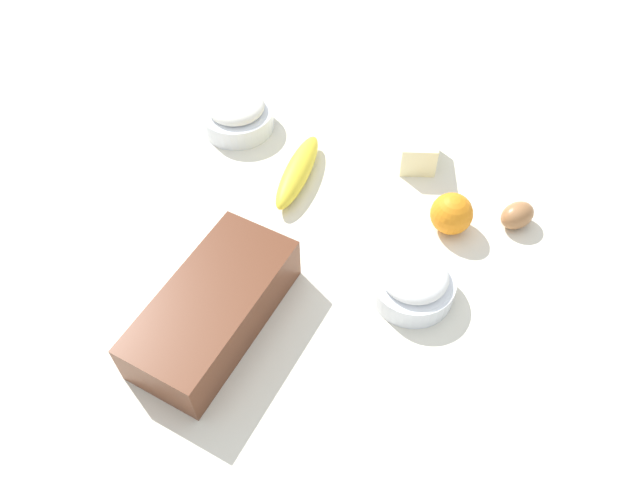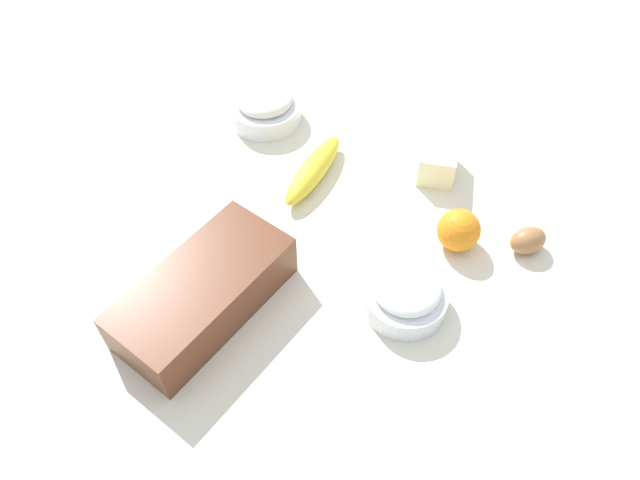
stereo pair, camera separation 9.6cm
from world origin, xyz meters
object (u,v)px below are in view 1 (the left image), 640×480
at_px(sugar_bowl, 413,282).
at_px(butter_block, 417,148).
at_px(flour_bowl, 237,114).
at_px(loaf_pan, 214,308).
at_px(banana, 298,171).
at_px(egg_near_butter, 517,215).
at_px(orange_fruit, 452,214).

bearing_deg(sugar_bowl, butter_block, 10.32).
bearing_deg(sugar_bowl, flour_bowl, 54.80).
bearing_deg(loaf_pan, banana, 7.67).
relative_size(banana, egg_near_butter, 3.07).
bearing_deg(banana, egg_near_butter, -88.72).
bearing_deg(butter_block, sugar_bowl, -169.68).
distance_m(banana, egg_near_butter, 0.39).
bearing_deg(loaf_pan, flour_bowl, 29.16).
xyz_separation_m(loaf_pan, flour_bowl, (0.42, 0.14, -0.01)).
bearing_deg(banana, butter_block, -59.74).
distance_m(butter_block, egg_near_butter, 0.22).
bearing_deg(loaf_pan, egg_near_butter, -39.69).
bearing_deg(butter_block, orange_fruit, -149.28).
xyz_separation_m(orange_fruit, egg_near_butter, (0.04, -0.11, -0.01)).
height_order(banana, orange_fruit, orange_fruit).
height_order(flour_bowl, egg_near_butter, flour_bowl).
bearing_deg(orange_fruit, banana, 83.36).
bearing_deg(flour_bowl, loaf_pan, -162.11).
bearing_deg(orange_fruit, butter_block, 30.72).
distance_m(sugar_bowl, egg_near_butter, 0.24).
xyz_separation_m(banana, butter_block, (0.11, -0.19, 0.01)).
relative_size(banana, butter_block, 2.11).
xyz_separation_m(sugar_bowl, orange_fruit, (0.15, -0.03, 0.00)).
relative_size(sugar_bowl, orange_fruit, 1.83).
xyz_separation_m(flour_bowl, sugar_bowl, (-0.29, -0.40, -0.00)).
distance_m(flour_bowl, orange_fruit, 0.46).
xyz_separation_m(butter_block, egg_near_butter, (-0.10, -0.19, -0.01)).
xyz_separation_m(loaf_pan, sugar_bowl, (0.14, -0.27, -0.01)).
bearing_deg(flour_bowl, sugar_bowl, -125.20).
relative_size(sugar_bowl, egg_near_butter, 2.09).
xyz_separation_m(flour_bowl, orange_fruit, (-0.13, -0.44, 0.00)).
bearing_deg(orange_fruit, sugar_bowl, 167.79).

